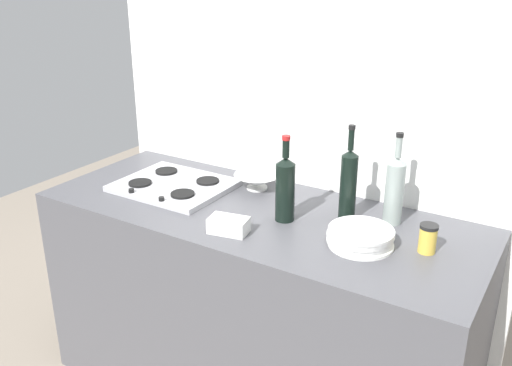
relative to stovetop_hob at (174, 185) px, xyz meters
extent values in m
cube|color=#4C4C51|center=(0.43, -0.02, -0.46)|extent=(1.80, 0.70, 0.90)
cube|color=white|center=(0.43, 0.36, 0.34)|extent=(1.90, 0.06, 2.51)
cube|color=#B2B2B7|center=(0.00, 0.00, 0.00)|extent=(0.47, 0.39, 0.02)
cylinder|color=black|center=(-0.12, -0.09, 0.02)|extent=(0.10, 0.10, 0.01)
cylinder|color=black|center=(0.12, -0.09, 0.02)|extent=(0.10, 0.10, 0.01)
cylinder|color=black|center=(-0.12, 0.09, 0.02)|extent=(0.10, 0.10, 0.01)
cylinder|color=black|center=(0.12, 0.09, 0.02)|extent=(0.10, 0.10, 0.01)
cylinder|color=black|center=(-0.08, -0.18, 0.02)|extent=(0.02, 0.02, 0.02)
cylinder|color=black|center=(0.08, -0.18, 0.02)|extent=(0.02, 0.02, 0.02)
cylinder|color=white|center=(0.90, -0.07, -0.01)|extent=(0.23, 0.23, 0.01)
cylinder|color=white|center=(0.89, -0.07, 0.00)|extent=(0.23, 0.23, 0.01)
cylinder|color=white|center=(0.90, -0.07, 0.01)|extent=(0.23, 0.23, 0.01)
cylinder|color=white|center=(0.90, -0.07, 0.02)|extent=(0.23, 0.23, 0.01)
cylinder|color=white|center=(0.90, -0.07, 0.03)|extent=(0.23, 0.23, 0.01)
cylinder|color=white|center=(0.90, -0.07, 0.05)|extent=(0.23, 0.23, 0.01)
cylinder|color=gray|center=(0.93, 0.17, 0.11)|extent=(0.07, 0.07, 0.24)
cone|color=gray|center=(0.93, 0.17, 0.24)|extent=(0.07, 0.07, 0.02)
cylinder|color=gray|center=(0.93, 0.17, 0.29)|extent=(0.02, 0.02, 0.08)
cylinder|color=black|center=(0.93, 0.17, 0.34)|extent=(0.03, 0.03, 0.02)
cylinder|color=black|center=(0.57, -0.03, 0.10)|extent=(0.07, 0.07, 0.23)
cone|color=black|center=(0.57, -0.03, 0.23)|extent=(0.07, 0.07, 0.03)
cylinder|color=black|center=(0.57, -0.03, 0.27)|extent=(0.03, 0.03, 0.07)
cylinder|color=#B21E1E|center=(0.57, -0.03, 0.32)|extent=(0.03, 0.03, 0.02)
cylinder|color=black|center=(0.77, 0.11, 0.11)|extent=(0.06, 0.06, 0.26)
cone|color=black|center=(0.77, 0.11, 0.25)|extent=(0.06, 0.06, 0.02)
cylinder|color=black|center=(0.77, 0.11, 0.31)|extent=(0.02, 0.02, 0.08)
cylinder|color=black|center=(0.77, 0.11, 0.35)|extent=(0.03, 0.03, 0.02)
cylinder|color=white|center=(0.31, 0.19, -0.01)|extent=(0.09, 0.09, 0.01)
cone|color=white|center=(0.31, 0.19, 0.02)|extent=(0.20, 0.20, 0.06)
cube|color=white|center=(0.45, -0.23, 0.02)|extent=(0.16, 0.11, 0.06)
cylinder|color=gold|center=(1.11, 0.00, 0.03)|extent=(0.06, 0.06, 0.09)
cylinder|color=black|center=(1.11, 0.00, 0.08)|extent=(0.06, 0.06, 0.01)
camera|label=1|loc=(1.51, -1.75, 0.91)|focal=39.27mm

